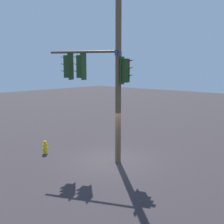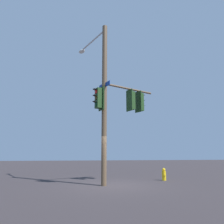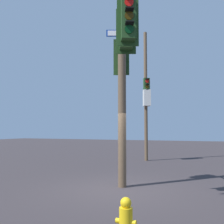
% 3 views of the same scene
% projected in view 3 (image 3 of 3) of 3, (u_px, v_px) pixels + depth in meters
% --- Properties ---
extents(ground_plane, '(80.00, 80.00, 0.00)m').
position_uv_depth(ground_plane, '(119.00, 190.00, 8.36)').
color(ground_plane, '#312B2E').
extents(main_signal_pole_assembly, '(3.60, 4.77, 8.93)m').
position_uv_depth(main_signal_pole_assembly, '(127.00, 42.00, 8.53)').
color(main_signal_pole_assembly, brown).
rests_on(main_signal_pole_assembly, ground).
extents(secondary_pole_assembly, '(0.61, 0.78, 8.29)m').
position_uv_depth(secondary_pole_assembly, '(146.00, 95.00, 16.44)').
color(secondary_pole_assembly, brown).
rests_on(secondary_pole_assembly, ground).
extents(fire_hydrant, '(0.38, 0.24, 0.73)m').
position_uv_depth(fire_hydrant, '(126.00, 219.00, 4.59)').
color(fire_hydrant, yellow).
rests_on(fire_hydrant, ground).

